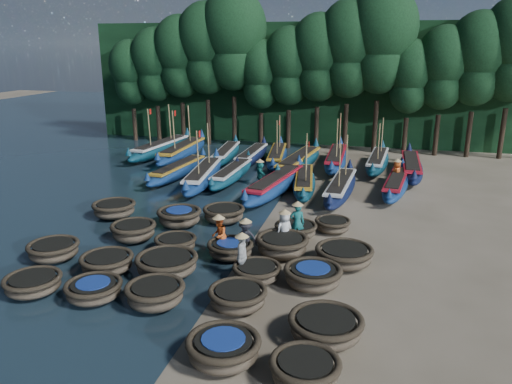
% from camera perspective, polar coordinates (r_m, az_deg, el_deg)
% --- Properties ---
extents(ground, '(120.00, 120.00, 0.00)m').
position_cam_1_polar(ground, '(22.25, -0.26, -5.31)').
color(ground, gray).
rests_on(ground, ground).
extents(foliage_wall, '(40.00, 3.00, 10.00)m').
position_cam_1_polar(foliage_wall, '(43.91, 7.55, 12.18)').
color(foliage_wall, black).
rests_on(foliage_wall, ground).
extents(coracle_3, '(2.08, 2.08, 0.77)m').
position_cam_1_polar(coracle_3, '(14.08, -3.74, -17.42)').
color(coracle_3, brown).
rests_on(coracle_3, ground).
extents(coracle_4, '(1.86, 1.86, 0.73)m').
position_cam_1_polar(coracle_4, '(13.40, 5.63, -19.58)').
color(coracle_4, brown).
rests_on(coracle_4, ground).
extents(coracle_5, '(2.19, 2.19, 0.65)m').
position_cam_1_polar(coracle_5, '(19.09, -24.13, -9.52)').
color(coracle_5, brown).
rests_on(coracle_5, ground).
extents(coracle_6, '(2.05, 2.05, 0.65)m').
position_cam_1_polar(coracle_6, '(17.91, -18.05, -10.57)').
color(coracle_6, brown).
rests_on(coracle_6, ground).
extents(coracle_7, '(2.26, 2.26, 0.79)m').
position_cam_1_polar(coracle_7, '(16.97, -11.45, -11.33)').
color(coracle_7, brown).
rests_on(coracle_7, ground).
extents(coracle_8, '(2.13, 2.13, 0.72)m').
position_cam_1_polar(coracle_8, '(16.55, -2.09, -11.90)').
color(coracle_8, brown).
rests_on(coracle_8, ground).
extents(coracle_9, '(2.56, 2.56, 0.76)m').
position_cam_1_polar(coracle_9, '(15.11, 7.98, -15.00)').
color(coracle_9, brown).
rests_on(coracle_9, ground).
extents(coracle_10, '(2.30, 2.30, 0.72)m').
position_cam_1_polar(coracle_10, '(21.57, -22.14, -6.15)').
color(coracle_10, brown).
rests_on(coracle_10, ground).
extents(coracle_11, '(2.24, 2.24, 0.72)m').
position_cam_1_polar(coracle_11, '(19.71, -16.67, -7.75)').
color(coracle_11, brown).
rests_on(coracle_11, ground).
extents(coracle_12, '(2.55, 2.55, 0.79)m').
position_cam_1_polar(coracle_12, '(19.01, -10.15, -8.09)').
color(coracle_12, brown).
rests_on(coracle_12, ground).
extents(coracle_13, '(1.99, 1.99, 0.63)m').
position_cam_1_polar(coracle_13, '(18.30, 0.09, -9.12)').
color(coracle_13, brown).
rests_on(coracle_13, ground).
extents(coracle_14, '(2.28, 2.28, 0.77)m').
position_cam_1_polar(coracle_14, '(17.96, 6.51, -9.48)').
color(coracle_14, brown).
rests_on(coracle_14, ground).
extents(coracle_15, '(2.27, 2.27, 0.81)m').
position_cam_1_polar(coracle_15, '(22.48, -13.83, -4.32)').
color(coracle_15, brown).
rests_on(coracle_15, ground).
extents(coracle_16, '(1.77, 1.77, 0.67)m').
position_cam_1_polar(coracle_16, '(20.98, -9.18, -5.81)').
color(coracle_16, brown).
rests_on(coracle_16, ground).
extents(coracle_17, '(1.89, 1.89, 0.68)m').
position_cam_1_polar(coracle_17, '(20.18, -2.95, -6.50)').
color(coracle_17, brown).
rests_on(coracle_17, ground).
extents(coracle_18, '(2.18, 2.18, 0.85)m').
position_cam_1_polar(coracle_18, '(20.32, 3.01, -6.06)').
color(coracle_18, brown).
rests_on(coracle_18, ground).
extents(coracle_19, '(2.33, 2.33, 0.77)m').
position_cam_1_polar(coracle_19, '(19.78, 10.04, -7.11)').
color(coracle_19, brown).
rests_on(coracle_19, ground).
extents(coracle_20, '(2.14, 2.14, 0.78)m').
position_cam_1_polar(coracle_20, '(25.70, -15.91, -1.86)').
color(coracle_20, brown).
rests_on(coracle_20, ground).
extents(coracle_21, '(2.44, 2.44, 0.85)m').
position_cam_1_polar(coracle_21, '(23.75, -8.76, -2.80)').
color(coracle_21, brown).
rests_on(coracle_21, ground).
extents(coracle_22, '(2.04, 2.04, 0.77)m').
position_cam_1_polar(coracle_22, '(24.07, -3.69, -2.49)').
color(coracle_22, brown).
rests_on(coracle_22, ground).
extents(coracle_23, '(2.06, 2.06, 0.66)m').
position_cam_1_polar(coracle_23, '(22.25, 4.57, -4.32)').
color(coracle_23, brown).
rests_on(coracle_23, ground).
extents(coracle_24, '(1.65, 1.65, 0.64)m').
position_cam_1_polar(coracle_24, '(23.08, 8.76, -3.72)').
color(coracle_24, brown).
rests_on(coracle_24, ground).
extents(long_boat_2, '(2.11, 7.61, 1.35)m').
position_cam_1_polar(long_boat_2, '(32.33, -8.87, 2.48)').
color(long_boat_2, navy).
rests_on(long_boat_2, ground).
extents(long_boat_3, '(2.45, 8.43, 3.60)m').
position_cam_1_polar(long_boat_3, '(30.61, -6.07, 1.89)').
color(long_boat_3, navy).
rests_on(long_boat_3, ground).
extents(long_boat_4, '(1.56, 7.38, 1.30)m').
position_cam_1_polar(long_boat_4, '(31.22, -2.77, 2.11)').
color(long_boat_4, '#0E4152').
rests_on(long_boat_4, ground).
extents(long_boat_5, '(2.91, 8.56, 1.53)m').
position_cam_1_polar(long_boat_5, '(28.48, 2.20, 0.87)').
color(long_boat_5, navy).
rests_on(long_boat_5, ground).
extents(long_boat_6, '(2.30, 7.48, 3.20)m').
position_cam_1_polar(long_boat_6, '(29.40, 5.52, 1.16)').
color(long_boat_6, '#0E4152').
rests_on(long_boat_6, ground).
extents(long_boat_7, '(1.86, 7.88, 3.35)m').
position_cam_1_polar(long_boat_7, '(28.41, 9.64, 0.50)').
color(long_boat_7, '#0F1C38').
rests_on(long_boat_7, ground).
extents(long_boat_8, '(2.18, 7.38, 1.31)m').
position_cam_1_polar(long_boat_8, '(29.91, 15.71, 0.85)').
color(long_boat_8, navy).
rests_on(long_boat_8, ground).
extents(long_boat_9, '(2.55, 8.90, 3.80)m').
position_cam_1_polar(long_boat_9, '(39.01, -10.79, 4.95)').
color(long_boat_9, '#0E4152').
rests_on(long_boat_9, ground).
extents(long_boat_10, '(1.62, 9.05, 3.85)m').
position_cam_1_polar(long_boat_10, '(37.60, -8.42, 4.64)').
color(long_boat_10, navy).
rests_on(long_boat_10, ground).
extents(long_boat_11, '(2.02, 7.66, 1.35)m').
position_cam_1_polar(long_boat_11, '(36.81, -3.43, 4.38)').
color(long_boat_11, '#0E4152').
rests_on(long_boat_11, ground).
extents(long_boat_12, '(1.44, 7.59, 1.34)m').
position_cam_1_polar(long_boat_12, '(36.14, -0.48, 4.17)').
color(long_boat_12, '#0F1C38').
rests_on(long_boat_12, ground).
extents(long_boat_13, '(2.33, 7.75, 3.32)m').
position_cam_1_polar(long_boat_13, '(35.96, 2.41, 4.12)').
color(long_boat_13, navy).
rests_on(long_boat_13, ground).
extents(long_boat_14, '(2.76, 8.91, 1.58)m').
position_cam_1_polar(long_boat_14, '(33.83, 4.91, 3.40)').
color(long_boat_14, '#0E4152').
rests_on(long_boat_14, ground).
extents(long_boat_15, '(1.63, 8.51, 3.61)m').
position_cam_1_polar(long_boat_15, '(35.31, 9.15, 3.76)').
color(long_boat_15, navy).
rests_on(long_boat_15, ground).
extents(long_boat_16, '(1.96, 7.95, 3.38)m').
position_cam_1_polar(long_boat_16, '(35.27, 13.73, 3.42)').
color(long_boat_16, '#0E4152').
rests_on(long_boat_16, ground).
extents(long_boat_17, '(1.52, 8.43, 1.48)m').
position_cam_1_polar(long_boat_17, '(34.12, 17.28, 2.75)').
color(long_boat_17, '#0F1C38').
rests_on(long_boat_17, ground).
extents(fisherman_0, '(0.92, 0.95, 1.85)m').
position_cam_1_polar(fisherman_0, '(20.88, 3.28, -4.23)').
color(fisherman_0, silver).
rests_on(fisherman_0, ground).
extents(fisherman_1, '(0.71, 0.54, 1.97)m').
position_cam_1_polar(fisherman_1, '(21.57, 4.73, -3.32)').
color(fisherman_1, '#17635F').
rests_on(fisherman_1, ground).
extents(fisherman_2, '(0.75, 0.89, 1.82)m').
position_cam_1_polar(fisherman_2, '(20.43, -4.26, -4.81)').
color(fisherman_2, '#C54F1A').
rests_on(fisherman_2, ground).
extents(fisherman_3, '(0.99, 0.58, 1.73)m').
position_cam_1_polar(fisherman_3, '(20.20, -1.19, -5.18)').
color(fisherman_3, black).
rests_on(fisherman_3, ground).
extents(fisherman_4, '(0.53, 1.05, 1.91)m').
position_cam_1_polar(fisherman_4, '(18.28, -1.61, -7.24)').
color(fisherman_4, silver).
rests_on(fisherman_4, ground).
extents(fisherman_5, '(0.96, 1.49, 1.73)m').
position_cam_1_polar(fisherman_5, '(30.22, 0.46, 2.26)').
color(fisherman_5, '#17635F').
rests_on(fisherman_5, ground).
extents(fisherman_6, '(0.57, 0.83, 1.84)m').
position_cam_1_polar(fisherman_6, '(31.03, 15.77, 2.14)').
color(fisherman_6, '#C54F1A').
rests_on(fisherman_6, ground).
extents(tree_0, '(3.68, 3.68, 8.68)m').
position_cam_1_polar(tree_0, '(45.28, -14.09, 13.20)').
color(tree_0, black).
rests_on(tree_0, ground).
extents(tree_1, '(4.09, 4.09, 9.65)m').
position_cam_1_polar(tree_1, '(44.23, -11.43, 14.17)').
color(tree_1, black).
rests_on(tree_1, ground).
extents(tree_2, '(4.51, 4.51, 10.63)m').
position_cam_1_polar(tree_2, '(43.28, -8.63, 15.15)').
color(tree_2, black).
rests_on(tree_2, ground).
extents(tree_3, '(4.92, 4.92, 11.60)m').
position_cam_1_polar(tree_3, '(42.44, -5.69, 16.14)').
color(tree_3, black).
rests_on(tree_3, ground).
extents(tree_4, '(5.34, 5.34, 12.58)m').
position_cam_1_polar(tree_4, '(41.73, -2.60, 17.12)').
color(tree_4, black).
rests_on(tree_4, ground).
extents(tree_5, '(3.68, 3.68, 8.68)m').
position_cam_1_polar(tree_5, '(41.19, 0.60, 13.38)').
color(tree_5, black).
rests_on(tree_5, ground).
extents(tree_6, '(4.09, 4.09, 9.65)m').
position_cam_1_polar(tree_6, '(40.68, 3.85, 14.26)').
color(tree_6, black).
rests_on(tree_6, ground).
extents(tree_7, '(4.51, 4.51, 10.63)m').
position_cam_1_polar(tree_7, '(40.31, 7.21, 15.11)').
color(tree_7, black).
rests_on(tree_7, ground).
extents(tree_8, '(4.92, 4.92, 11.60)m').
position_cam_1_polar(tree_8, '(40.08, 10.63, 15.92)').
color(tree_8, black).
rests_on(tree_8, ground).
extents(tree_9, '(5.34, 5.34, 12.58)m').
position_cam_1_polar(tree_9, '(39.99, 14.12, 16.68)').
color(tree_9, black).
rests_on(tree_9, ground).
extents(tree_10, '(3.68, 3.68, 8.68)m').
position_cam_1_polar(tree_10, '(40.09, 17.20, 12.57)').
color(tree_10, black).
rests_on(tree_10, ground).
extents(tree_11, '(4.09, 4.09, 9.65)m').
position_cam_1_polar(tree_11, '(40.23, 20.64, 13.24)').
color(tree_11, black).
rests_on(tree_11, ground).
extents(tree_12, '(4.51, 4.51, 10.63)m').
position_cam_1_polar(tree_12, '(40.51, 24.05, 13.85)').
color(tree_12, black).
rests_on(tree_12, ground).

